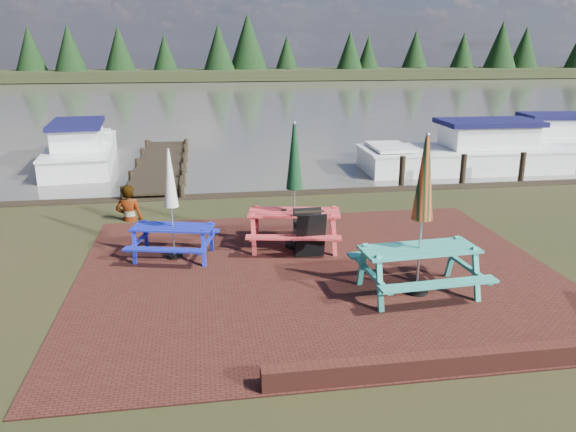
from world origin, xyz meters
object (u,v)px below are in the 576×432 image
(picnic_table_teal, at_px, (420,241))
(boat_near, at_px, (467,154))
(chalkboard, at_px, (309,233))
(person, at_px, (127,185))
(jetty, at_px, (162,164))
(picnic_table_red, at_px, (294,206))
(boat_jetty, at_px, (81,151))
(boat_far, at_px, (542,144))
(picnic_table_blue, at_px, (172,221))

(picnic_table_teal, xyz_separation_m, boat_near, (5.84, 10.10, -0.58))
(chalkboard, height_order, person, person)
(chalkboard, relative_size, person, 0.54)
(jetty, distance_m, person, 6.32)
(picnic_table_red, height_order, boat_jetty, picnic_table_red)
(jetty, relative_size, boat_jetty, 1.35)
(boat_far, bearing_deg, picnic_table_teal, 146.19)
(chalkboard, bearing_deg, picnic_table_blue, 171.97)
(boat_jetty, relative_size, person, 3.79)
(picnic_table_red, distance_m, boat_near, 10.66)
(picnic_table_blue, bearing_deg, person, 127.48)
(boat_near, bearing_deg, picnic_table_blue, 129.03)
(picnic_table_red, bearing_deg, boat_far, 48.92)
(boat_jetty, distance_m, boat_near, 14.17)
(picnic_table_blue, distance_m, chalkboard, 2.76)
(chalkboard, relative_size, boat_jetty, 0.14)
(person, bearing_deg, jetty, -86.46)
(picnic_table_teal, bearing_deg, chalkboard, 122.39)
(picnic_table_red, bearing_deg, picnic_table_teal, -46.04)
(picnic_table_teal, height_order, boat_near, picnic_table_teal)
(picnic_table_red, bearing_deg, picnic_table_blue, -164.40)
(chalkboard, xyz_separation_m, boat_jetty, (-6.50, 11.04, -0.13))
(picnic_table_teal, distance_m, person, 7.49)
(jetty, bearing_deg, picnic_table_red, -69.62)
(picnic_table_red, bearing_deg, boat_jetty, 131.35)
(chalkboard, relative_size, boat_far, 0.15)
(picnic_table_red, distance_m, chalkboard, 0.74)
(picnic_table_teal, relative_size, boat_near, 0.38)
(chalkboard, distance_m, boat_far, 14.99)
(person, bearing_deg, picnic_table_teal, 143.82)
(boat_near, height_order, boat_far, boat_near)
(chalkboard, relative_size, boat_near, 0.13)
(jetty, bearing_deg, boat_far, 1.54)
(picnic_table_teal, xyz_separation_m, picnic_table_red, (-1.73, 2.61, -0.04))
(picnic_table_teal, height_order, chalkboard, picnic_table_teal)
(picnic_table_red, height_order, boat_near, picnic_table_red)
(chalkboard, bearing_deg, boat_jetty, 119.33)
(picnic_table_teal, distance_m, boat_far, 15.41)
(boat_near, height_order, person, person)
(boat_near, xyz_separation_m, boat_far, (4.02, 1.72, -0.01))
(chalkboard, relative_size, jetty, 0.11)
(chalkboard, height_order, boat_jetty, boat_jetty)
(chalkboard, height_order, boat_far, boat_far)
(person, bearing_deg, boat_near, -148.95)
(picnic_table_red, xyz_separation_m, boat_far, (11.59, 9.21, -0.55))
(chalkboard, bearing_deg, jetty, 109.31)
(boat_far, bearing_deg, boat_near, 119.24)
(picnic_table_teal, distance_m, jetty, 12.50)
(picnic_table_blue, distance_m, boat_jetty, 11.36)
(boat_jetty, distance_m, boat_far, 17.91)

